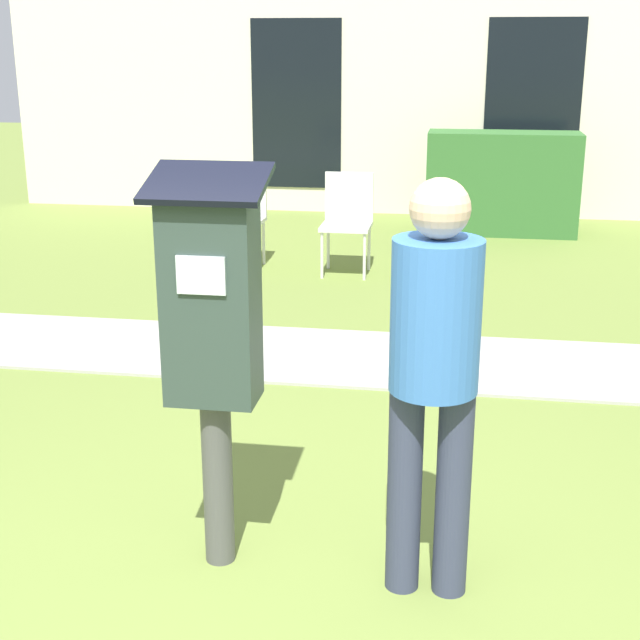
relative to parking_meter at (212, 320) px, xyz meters
name	(u,v)px	position (x,y,z in m)	size (l,w,h in m)	color
ground_plane	(262,629)	(0.27, -0.42, -1.02)	(40.00, 40.00, 0.00)	olive
sidewalk	(358,357)	(0.27, 2.48, -1.01)	(12.00, 1.10, 0.02)	#A3A099
building_facade	(413,80)	(0.27, 7.95, 0.58)	(10.00, 0.26, 3.20)	beige
parking_meter	(212,320)	(0.00, 0.00, 0.00)	(0.44, 0.31, 1.59)	#4C4C4C
person_standing	(434,361)	(0.83, -0.07, -0.09)	(0.32, 0.32, 1.58)	#333851
outdoor_chair_left	(241,210)	(-1.12, 4.90, -0.49)	(0.44, 0.44, 0.90)	silver
outdoor_chair_middle	(348,215)	(-0.11, 4.83, -0.49)	(0.44, 0.44, 0.90)	silver
hedge_row	(502,183)	(1.33, 6.86, -0.47)	(1.63, 0.60, 1.10)	#33662D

